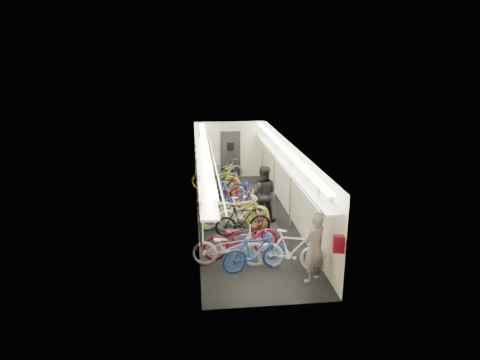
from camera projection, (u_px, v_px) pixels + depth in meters
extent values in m
plane|color=black|center=(244.00, 219.00, 13.79)|extent=(10.00, 10.00, 0.00)
plane|color=white|center=(245.00, 146.00, 13.12)|extent=(10.00, 10.00, 0.00)
plane|color=beige|center=(197.00, 185.00, 13.29)|extent=(0.00, 10.00, 10.00)
plane|color=beige|center=(291.00, 182.00, 13.62)|extent=(0.00, 10.00, 10.00)
plane|color=beige|center=(230.00, 150.00, 18.22)|extent=(3.00, 0.00, 3.00)
plane|color=beige|center=(274.00, 254.00, 8.69)|extent=(3.00, 0.00, 3.00)
cube|color=black|center=(200.00, 222.00, 10.23)|extent=(0.06, 1.10, 0.80)
cube|color=#73B44F|center=(202.00, 222.00, 10.24)|extent=(0.02, 0.96, 0.66)
cube|color=black|center=(199.00, 193.00, 12.33)|extent=(0.06, 1.10, 0.80)
cube|color=#73B44F|center=(200.00, 193.00, 12.34)|extent=(0.02, 0.96, 0.66)
cube|color=black|center=(197.00, 173.00, 14.43)|extent=(0.06, 1.10, 0.80)
cube|color=#73B44F|center=(199.00, 173.00, 14.43)|extent=(0.02, 0.96, 0.66)
cube|color=black|center=(196.00, 158.00, 16.53)|extent=(0.06, 1.10, 0.80)
cube|color=#73B44F|center=(197.00, 158.00, 16.53)|extent=(0.02, 0.96, 0.66)
cube|color=yellow|center=(200.00, 204.00, 11.27)|extent=(0.02, 0.22, 0.30)
cube|color=yellow|center=(198.00, 181.00, 13.37)|extent=(0.02, 0.22, 0.30)
cube|color=yellow|center=(197.00, 164.00, 15.46)|extent=(0.02, 0.22, 0.30)
cube|color=black|center=(230.00, 155.00, 18.22)|extent=(0.85, 0.08, 2.00)
cube|color=#999BA0|center=(203.00, 162.00, 13.11)|extent=(0.40, 9.70, 0.05)
cube|color=#999BA0|center=(285.00, 160.00, 13.39)|extent=(0.40, 9.70, 0.05)
cylinder|color=silver|center=(214.00, 159.00, 13.12)|extent=(0.04, 9.70, 0.04)
cylinder|color=silver|center=(275.00, 157.00, 13.33)|extent=(0.04, 9.70, 0.04)
cube|color=white|center=(206.00, 149.00, 13.00)|extent=(0.18, 9.60, 0.04)
cube|color=white|center=(283.00, 147.00, 13.26)|extent=(0.18, 9.60, 0.04)
cylinder|color=silver|center=(317.00, 228.00, 9.97)|extent=(0.05, 0.05, 2.38)
cylinder|color=silver|center=(291.00, 192.00, 12.64)|extent=(0.05, 0.05, 2.38)
cylinder|color=silver|center=(275.00, 170.00, 15.02)|extent=(0.05, 0.05, 2.38)
cylinder|color=silver|center=(263.00, 154.00, 17.40)|extent=(0.05, 0.05, 2.38)
imported|color=silver|center=(230.00, 247.00, 10.62)|extent=(1.99, 0.97, 1.00)
imported|color=#1B42A4|center=(255.00, 252.00, 10.36)|extent=(1.72, 0.77, 1.00)
imported|color=maroon|center=(241.00, 237.00, 11.08)|extent=(2.16, 1.13, 1.08)
imported|color=black|center=(243.00, 220.00, 12.36)|extent=(1.66, 0.55, 0.98)
imported|color=yellow|center=(233.00, 210.00, 12.91)|extent=(2.28, 1.07, 1.15)
imported|color=white|center=(243.00, 212.00, 12.91)|extent=(1.80, 0.90, 1.04)
imported|color=#9E9EA2|center=(229.00, 209.00, 13.12)|extent=(2.23, 1.41, 1.10)
imported|color=navy|center=(233.00, 198.00, 14.02)|extent=(2.01, 0.83, 1.17)
imported|color=maroon|center=(223.00, 195.00, 14.59)|extent=(1.99, 1.16, 0.99)
imported|color=black|center=(225.00, 188.00, 15.44)|extent=(1.59, 0.56, 0.94)
imported|color=gold|center=(216.00, 178.00, 16.38)|extent=(2.15, 1.48, 1.07)
imported|color=white|center=(292.00, 250.00, 10.40)|extent=(1.80, 0.99, 1.04)
imported|color=slate|center=(218.00, 177.00, 16.88)|extent=(1.76, 0.91, 0.88)
imported|color=slate|center=(222.00, 170.00, 17.76)|extent=(1.95, 1.23, 0.97)
imported|color=gray|center=(314.00, 248.00, 9.76)|extent=(0.75, 0.67, 1.71)
imported|color=black|center=(263.00, 193.00, 13.43)|extent=(1.01, 0.86, 1.81)
cube|color=#AE1128|center=(339.00, 244.00, 8.96)|extent=(0.28, 0.19, 0.38)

